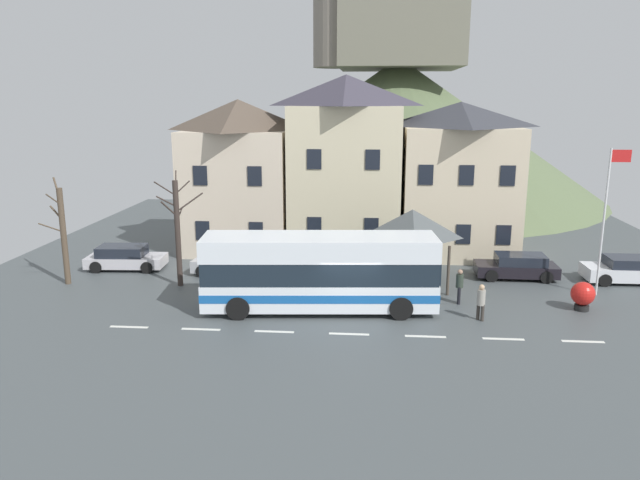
% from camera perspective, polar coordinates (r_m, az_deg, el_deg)
% --- Properties ---
extents(ground_plane, '(40.00, 60.00, 0.07)m').
position_cam_1_polar(ground_plane, '(25.85, 2.90, -7.51)').
color(ground_plane, '#484F51').
extents(townhouse_00, '(6.22, 6.46, 9.09)m').
position_cam_1_polar(townhouse_00, '(37.53, -7.58, 6.09)').
color(townhouse_00, beige).
rests_on(townhouse_00, ground_plane).
extents(townhouse_01, '(6.41, 5.51, 10.48)m').
position_cam_1_polar(townhouse_01, '(36.14, 2.41, 7.03)').
color(townhouse_01, beige).
rests_on(townhouse_01, ground_plane).
extents(townhouse_02, '(6.55, 6.81, 8.95)m').
position_cam_1_polar(townhouse_02, '(37.20, 12.85, 5.70)').
color(townhouse_02, beige).
rests_on(townhouse_02, ground_plane).
extents(hilltop_castle, '(37.66, 37.66, 20.21)m').
position_cam_1_polar(hilltop_castle, '(57.69, 7.28, 10.84)').
color(hilltop_castle, '#5B6B48').
rests_on(hilltop_castle, ground_plane).
extents(transit_bus, '(10.33, 3.41, 3.34)m').
position_cam_1_polar(transit_bus, '(26.36, -0.03, -3.15)').
color(transit_bus, white).
rests_on(transit_bus, ground_plane).
extents(bus_shelter, '(3.60, 3.60, 3.82)m').
position_cam_1_polar(bus_shelter, '(30.11, 8.71, 1.51)').
color(bus_shelter, '#473D33').
rests_on(bus_shelter, ground_plane).
extents(parked_car_00, '(4.05, 2.35, 1.28)m').
position_cam_1_polar(parked_car_00, '(32.36, -8.35, -2.13)').
color(parked_car_00, silver).
rests_on(parked_car_00, ground_plane).
extents(parked_car_01, '(4.13, 1.87, 1.27)m').
position_cam_1_polar(parked_car_01, '(32.96, 18.12, -2.39)').
color(parked_car_01, black).
rests_on(parked_car_01, ground_plane).
extents(parked_car_02, '(4.27, 2.12, 1.29)m').
position_cam_1_polar(parked_car_02, '(34.71, -17.93, -1.59)').
color(parked_car_02, silver).
rests_on(parked_car_02, ground_plane).
extents(parked_car_03, '(4.32, 1.92, 1.36)m').
position_cam_1_polar(parked_car_03, '(32.69, 7.02, -1.88)').
color(parked_car_03, '#2D573B').
rests_on(parked_car_03, ground_plane).
extents(parked_car_04, '(4.28, 1.94, 1.31)m').
position_cam_1_polar(parked_car_04, '(34.40, 27.14, -2.52)').
color(parked_car_04, silver).
rests_on(parked_car_04, ground_plane).
extents(pedestrian_00, '(0.34, 0.34, 1.57)m').
position_cam_1_polar(pedestrian_00, '(26.23, 14.96, -5.49)').
color(pedestrian_00, '#38332D').
rests_on(pedestrian_00, ground_plane).
extents(pedestrian_01, '(0.32, 0.35, 1.65)m').
position_cam_1_polar(pedestrian_01, '(28.93, 9.30, -3.44)').
color(pedestrian_01, '#2D2D38').
rests_on(pedestrian_01, ground_plane).
extents(pedestrian_02, '(0.34, 0.35, 1.61)m').
position_cam_1_polar(pedestrian_02, '(28.10, 13.04, -4.08)').
color(pedestrian_02, black).
rests_on(pedestrian_02, ground_plane).
extents(public_bench, '(1.77, 0.48, 0.87)m').
position_cam_1_polar(public_bench, '(32.41, 4.70, -2.30)').
color(public_bench, '#33473D').
rests_on(public_bench, ground_plane).
extents(flagpole, '(0.95, 0.10, 6.94)m').
position_cam_1_polar(flagpole, '(30.83, 25.43, 2.43)').
color(flagpole, silver).
rests_on(flagpole, ground_plane).
extents(harbour_buoy, '(1.03, 1.03, 1.28)m').
position_cam_1_polar(harbour_buoy, '(28.99, 23.57, -4.75)').
color(harbour_buoy, black).
rests_on(harbour_buoy, ground_plane).
extents(bare_tree_00, '(2.24, 1.72, 5.65)m').
position_cam_1_polar(bare_tree_00, '(30.37, -13.30, 0.88)').
color(bare_tree_00, '#382D28').
rests_on(bare_tree_00, ground_plane).
extents(bare_tree_01, '(1.08, 1.35, 5.32)m').
position_cam_1_polar(bare_tree_01, '(32.52, -23.09, 0.49)').
color(bare_tree_01, brown).
rests_on(bare_tree_01, ground_plane).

